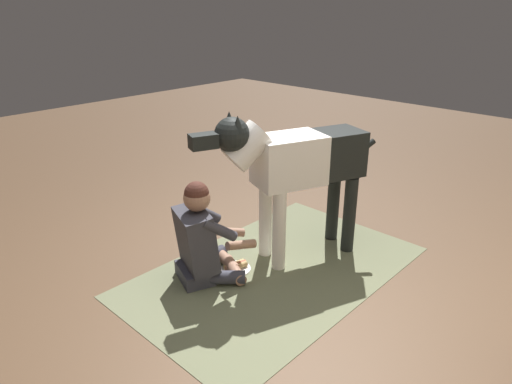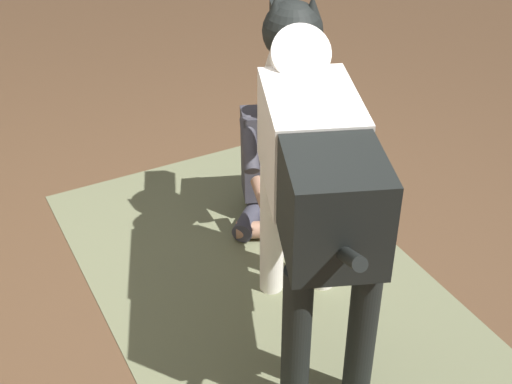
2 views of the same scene
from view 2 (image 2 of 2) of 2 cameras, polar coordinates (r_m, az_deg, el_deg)
ground_plane at (r=3.75m, az=0.09°, el=-4.47°), size 15.00×15.00×0.00m
area_rug at (r=3.54m, az=0.43°, el=-7.16°), size 2.48×1.54×0.01m
person_sitting_on_floor at (r=3.82m, az=1.97°, el=2.62°), size 0.69×0.61×0.85m
large_dog at (r=2.84m, az=4.54°, el=2.81°), size 1.62×0.76×1.34m
hot_dog_on_plate at (r=3.77m, az=2.48°, el=-3.84°), size 0.26×0.26×0.06m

